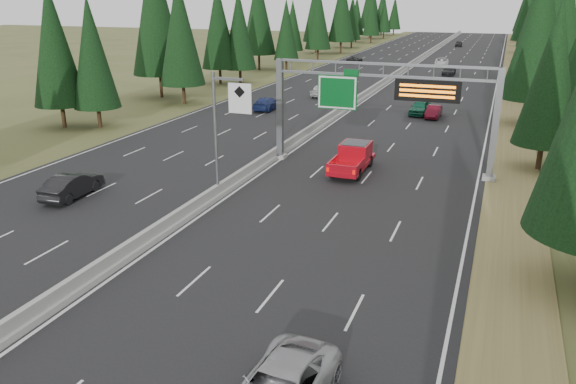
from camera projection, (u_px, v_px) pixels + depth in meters
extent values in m
cube|color=black|center=(387.00, 82.00, 84.78)|extent=(32.00, 260.00, 0.08)
cube|color=olive|center=(513.00, 89.00, 78.80)|extent=(3.60, 260.00, 0.06)
cube|color=#485326|center=(278.00, 77.00, 90.75)|extent=(3.60, 260.00, 0.06)
cube|color=gray|center=(388.00, 81.00, 84.71)|extent=(0.70, 260.00, 0.30)
cube|color=gray|center=(388.00, 78.00, 84.58)|extent=(0.30, 260.00, 0.60)
cube|color=slate|center=(280.00, 110.00, 43.65)|extent=(0.45, 0.45, 7.80)
cube|color=gray|center=(280.00, 156.00, 44.89)|extent=(0.90, 0.90, 0.30)
cube|color=slate|center=(495.00, 126.00, 38.33)|extent=(0.45, 0.45, 7.80)
cube|color=gray|center=(489.00, 178.00, 39.57)|extent=(0.90, 0.90, 0.30)
cube|color=slate|center=(384.00, 64.00, 39.73)|extent=(15.85, 0.35, 0.16)
cube|color=slate|center=(383.00, 76.00, 40.01)|extent=(15.85, 0.35, 0.16)
cube|color=#054C19|center=(337.00, 92.00, 41.33)|extent=(3.00, 0.10, 2.50)
cube|color=silver|center=(337.00, 93.00, 41.27)|extent=(2.85, 0.02, 2.35)
cube|color=#054C19|center=(351.00, 72.00, 40.50)|extent=(1.10, 0.10, 0.45)
cube|color=black|center=(427.00, 91.00, 38.94)|extent=(4.50, 0.40, 1.50)
cube|color=orange|center=(427.00, 86.00, 38.63)|extent=(3.80, 0.02, 0.18)
cube|color=orange|center=(427.00, 91.00, 38.74)|extent=(3.80, 0.02, 0.18)
cube|color=orange|center=(427.00, 96.00, 38.86)|extent=(3.80, 0.02, 0.18)
cylinder|color=slate|center=(216.00, 136.00, 34.91)|extent=(0.20, 0.20, 8.00)
cube|color=gray|center=(218.00, 195.00, 36.20)|extent=(0.50, 0.50, 0.20)
cube|color=slate|center=(228.00, 79.00, 33.39)|extent=(2.00, 0.15, 0.15)
cube|color=silver|center=(240.00, 98.00, 33.38)|extent=(1.50, 0.06, 1.80)
cylinder|color=black|center=(540.00, 157.00, 41.91)|extent=(0.40, 0.40, 1.98)
cone|color=black|center=(553.00, 73.00, 39.87)|extent=(4.45, 4.45, 10.39)
cylinder|color=black|center=(528.00, 112.00, 56.59)|extent=(0.40, 0.40, 2.64)
cone|color=black|center=(540.00, 27.00, 53.86)|extent=(5.94, 5.94, 13.87)
cylinder|color=black|center=(539.00, 88.00, 69.96)|extent=(0.40, 0.40, 2.95)
cone|color=black|center=(551.00, 11.00, 66.92)|extent=(6.63, 6.63, 15.47)
cylinder|color=black|center=(575.00, 93.00, 70.13)|extent=(0.40, 0.40, 1.80)
cylinder|color=black|center=(535.00, 72.00, 86.48)|extent=(0.40, 0.40, 2.65)
cone|color=black|center=(543.00, 16.00, 83.75)|extent=(5.97, 5.97, 13.94)
cylinder|color=black|center=(553.00, 75.00, 82.41)|extent=(0.40, 0.40, 2.92)
cone|color=black|center=(563.00, 9.00, 79.40)|extent=(6.57, 6.57, 15.33)
cylinder|color=black|center=(531.00, 64.00, 99.77)|extent=(0.40, 0.40, 2.00)
cone|color=black|center=(536.00, 27.00, 97.71)|extent=(4.50, 4.50, 10.51)
cylinder|color=black|center=(553.00, 65.00, 97.50)|extent=(0.40, 0.40, 1.95)
cone|color=black|center=(558.00, 29.00, 95.49)|extent=(4.39, 4.39, 10.23)
cylinder|color=black|center=(530.00, 53.00, 114.44)|extent=(0.40, 0.40, 2.65)
cone|color=black|center=(536.00, 11.00, 111.71)|extent=(5.97, 5.97, 13.92)
cylinder|color=black|center=(547.00, 55.00, 113.09)|extent=(0.40, 0.40, 2.44)
cone|color=black|center=(553.00, 15.00, 110.58)|extent=(5.49, 5.49, 12.80)
cylinder|color=black|center=(524.00, 47.00, 128.08)|extent=(0.40, 0.40, 2.79)
cone|color=black|center=(529.00, 7.00, 125.21)|extent=(6.28, 6.28, 14.66)
cylinder|color=black|center=(540.00, 48.00, 128.37)|extent=(0.40, 0.40, 2.42)
cone|color=black|center=(545.00, 13.00, 125.88)|extent=(5.45, 5.45, 12.72)
cylinder|color=black|center=(524.00, 42.00, 145.26)|extent=(0.40, 0.40, 2.50)
cone|color=black|center=(528.00, 10.00, 142.69)|extent=(5.61, 5.61, 13.10)
cylinder|color=black|center=(542.00, 43.00, 143.38)|extent=(0.40, 0.40, 2.31)
cone|color=black|center=(546.00, 13.00, 141.00)|extent=(5.19, 5.19, 12.10)
cylinder|color=black|center=(524.00, 37.00, 158.87)|extent=(0.40, 0.40, 2.94)
cone|color=black|center=(528.00, 3.00, 155.84)|extent=(6.62, 6.62, 15.44)
cylinder|color=black|center=(536.00, 38.00, 157.83)|extent=(0.40, 0.40, 2.63)
cone|color=black|center=(541.00, 7.00, 155.12)|extent=(5.91, 5.91, 13.79)
cylinder|color=black|center=(519.00, 36.00, 172.93)|extent=(0.40, 0.40, 1.80)
cone|color=black|center=(522.00, 17.00, 171.08)|extent=(4.04, 4.04, 9.43)
cylinder|color=black|center=(534.00, 35.00, 173.09)|extent=(0.40, 0.40, 2.00)
cone|color=black|center=(537.00, 14.00, 171.03)|extent=(4.49, 4.49, 10.49)
cylinder|color=black|center=(99.00, 117.00, 55.48)|extent=(0.40, 0.40, 2.01)
cone|color=black|center=(92.00, 52.00, 53.41)|extent=(4.52, 4.52, 10.55)
cylinder|color=black|center=(63.00, 116.00, 55.54)|extent=(0.40, 0.40, 2.23)
cone|color=black|center=(54.00, 44.00, 53.25)|extent=(5.01, 5.01, 11.70)
cylinder|color=black|center=(184.00, 94.00, 67.38)|extent=(0.40, 0.40, 2.37)
cone|color=black|center=(180.00, 31.00, 64.94)|extent=(5.33, 5.33, 12.43)
cylinder|color=black|center=(161.00, 86.00, 72.01)|extent=(0.40, 0.40, 2.96)
cone|color=black|center=(155.00, 10.00, 68.96)|extent=(6.66, 6.66, 15.54)
cylinder|color=black|center=(240.00, 76.00, 83.56)|extent=(0.40, 0.40, 2.16)
cone|color=black|center=(239.00, 29.00, 81.33)|extent=(4.86, 4.86, 11.34)
cylinder|color=black|center=(220.00, 76.00, 83.20)|extent=(0.40, 0.40, 2.32)
cone|color=black|center=(218.00, 25.00, 80.81)|extent=(5.22, 5.22, 12.18)
cylinder|color=black|center=(286.00, 65.00, 97.96)|extent=(0.40, 0.40, 1.92)
cone|color=black|center=(286.00, 29.00, 95.98)|extent=(4.33, 4.33, 10.10)
cylinder|color=black|center=(259.00, 62.00, 99.71)|extent=(0.40, 0.40, 2.66)
cone|color=black|center=(258.00, 13.00, 96.97)|extent=(5.99, 5.99, 13.99)
cylinder|color=black|center=(318.00, 55.00, 113.41)|extent=(0.40, 0.40, 2.32)
cone|color=black|center=(318.00, 17.00, 111.02)|extent=(5.21, 5.21, 12.17)
cylinder|color=black|center=(293.00, 55.00, 114.90)|extent=(0.40, 0.40, 1.88)
cone|color=black|center=(293.00, 25.00, 112.96)|extent=(4.24, 4.24, 9.89)
cylinder|color=black|center=(341.00, 47.00, 127.57)|extent=(0.40, 0.40, 2.69)
cone|color=black|center=(342.00, 9.00, 124.80)|extent=(6.05, 6.05, 14.12)
cylinder|color=black|center=(316.00, 47.00, 128.00)|extent=(0.40, 0.40, 2.65)
cone|color=black|center=(316.00, 9.00, 125.27)|extent=(5.95, 5.95, 13.89)
cylinder|color=black|center=(351.00, 44.00, 141.40)|extent=(0.40, 0.40, 2.03)
cone|color=black|center=(352.00, 18.00, 139.31)|extent=(4.56, 4.56, 10.64)
cylinder|color=black|center=(340.00, 43.00, 142.80)|extent=(0.40, 0.40, 1.98)
cone|color=black|center=(341.00, 18.00, 140.76)|extent=(4.45, 4.45, 10.39)
cylinder|color=black|center=(371.00, 39.00, 155.79)|extent=(0.40, 0.40, 2.11)
cone|color=black|center=(372.00, 14.00, 153.62)|extent=(4.75, 4.75, 11.08)
cylinder|color=black|center=(356.00, 38.00, 159.96)|extent=(0.40, 0.40, 1.98)
cone|color=black|center=(357.00, 16.00, 157.92)|extent=(4.46, 4.46, 10.40)
cylinder|color=black|center=(383.00, 36.00, 172.14)|extent=(0.40, 0.40, 1.88)
cone|color=black|center=(385.00, 16.00, 170.20)|extent=(4.24, 4.24, 9.89)
cylinder|color=black|center=(369.00, 33.00, 173.00)|extent=(0.40, 0.40, 3.02)
cone|color=black|center=(371.00, 1.00, 169.89)|extent=(6.80, 6.80, 15.86)
cylinder|color=black|center=(393.00, 32.00, 186.67)|extent=(0.40, 0.40, 1.99)
cone|color=black|center=(395.00, 13.00, 184.61)|extent=(4.49, 4.49, 10.47)
cylinder|color=black|center=(381.00, 31.00, 189.64)|extent=(0.40, 0.40, 2.36)
cone|color=black|center=(382.00, 8.00, 187.21)|extent=(5.31, 5.31, 12.39)
cylinder|color=black|center=(332.00, 172.00, 39.96)|extent=(0.33, 0.87, 0.87)
cylinder|color=black|center=(358.00, 174.00, 39.34)|extent=(0.33, 0.87, 0.87)
cylinder|color=black|center=(346.00, 159.00, 43.14)|extent=(0.33, 0.87, 0.87)
cylinder|color=black|center=(369.00, 161.00, 42.52)|extent=(0.33, 0.87, 0.87)
cube|color=red|center=(352.00, 164.00, 41.23)|extent=(2.18, 6.10, 0.33)
cube|color=red|center=(356.00, 151.00, 41.85)|extent=(2.07, 2.40, 1.20)
cube|color=black|center=(356.00, 146.00, 41.74)|extent=(1.85, 2.07, 0.60)
cube|color=red|center=(332.00, 163.00, 40.01)|extent=(0.11, 2.62, 0.65)
cube|color=red|center=(360.00, 166.00, 39.32)|extent=(0.11, 2.62, 0.65)
cube|color=red|center=(341.00, 170.00, 38.51)|extent=(2.18, 0.11, 0.65)
imported|color=#155C40|center=(420.00, 107.00, 61.28)|extent=(2.13, 4.68, 1.56)
imported|color=#560C1A|center=(434.00, 112.00, 59.67)|extent=(1.46, 3.94, 1.29)
imported|color=black|center=(449.00, 71.00, 92.19)|extent=(1.97, 4.80, 1.39)
imported|color=silver|center=(442.00, 62.00, 104.06)|extent=(2.86, 5.49, 1.48)
imported|color=black|center=(459.00, 44.00, 144.76)|extent=(1.89, 4.30, 1.44)
imported|color=black|center=(72.00, 185.00, 36.02)|extent=(1.98, 4.84, 1.56)
imported|color=navy|center=(267.00, 103.00, 63.80)|extent=(2.12, 5.07, 1.46)
imported|color=silver|center=(322.00, 90.00, 72.37)|extent=(1.94, 4.80, 1.63)
imported|color=black|center=(355.00, 60.00, 108.84)|extent=(2.50, 4.77, 1.28)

